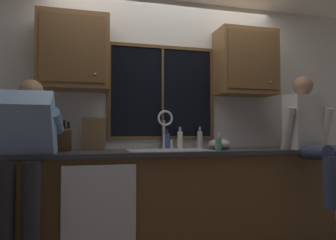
% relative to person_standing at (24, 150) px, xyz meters
% --- Properties ---
extents(back_wall, '(5.68, 0.12, 2.55)m').
position_rel_person_standing_xyz_m(back_wall, '(1.29, 0.67, 0.32)').
color(back_wall, silver).
rests_on(back_wall, floor).
extents(window_glass, '(1.10, 0.02, 0.95)m').
position_rel_person_standing_xyz_m(window_glass, '(1.25, 0.60, 0.57)').
color(window_glass, black).
extents(window_frame_top, '(1.17, 0.02, 0.04)m').
position_rel_person_standing_xyz_m(window_frame_top, '(1.25, 0.59, 1.06)').
color(window_frame_top, brown).
extents(window_frame_bottom, '(1.17, 0.02, 0.04)m').
position_rel_person_standing_xyz_m(window_frame_bottom, '(1.25, 0.59, 0.07)').
color(window_frame_bottom, brown).
extents(window_frame_left, '(0.03, 0.02, 0.95)m').
position_rel_person_standing_xyz_m(window_frame_left, '(0.68, 0.59, 0.57)').
color(window_frame_left, brown).
extents(window_frame_right, '(0.03, 0.02, 0.95)m').
position_rel_person_standing_xyz_m(window_frame_right, '(1.81, 0.59, 0.57)').
color(window_frame_right, brown).
extents(window_mullion_center, '(0.02, 0.02, 0.95)m').
position_rel_person_standing_xyz_m(window_mullion_center, '(1.25, 0.59, 0.57)').
color(window_mullion_center, brown).
extents(lower_cabinet_run, '(3.28, 0.58, 0.88)m').
position_rel_person_standing_xyz_m(lower_cabinet_run, '(1.29, 0.32, -0.52)').
color(lower_cabinet_run, brown).
rests_on(lower_cabinet_run, floor).
extents(countertop, '(3.34, 0.62, 0.04)m').
position_rel_person_standing_xyz_m(countertop, '(1.29, 0.30, -0.06)').
color(countertop, '#38383D').
rests_on(countertop, lower_cabinet_run).
extents(dishwasher_front, '(0.60, 0.02, 0.74)m').
position_rel_person_standing_xyz_m(dishwasher_front, '(0.58, 0.00, -0.50)').
color(dishwasher_front, white).
extents(upper_cabinet_left, '(0.66, 0.36, 0.72)m').
position_rel_person_standing_xyz_m(upper_cabinet_left, '(0.34, 0.44, 0.90)').
color(upper_cabinet_left, brown).
extents(upper_cabinet_right, '(0.66, 0.36, 0.72)m').
position_rel_person_standing_xyz_m(upper_cabinet_right, '(2.15, 0.44, 0.90)').
color(upper_cabinet_right, brown).
extents(sink, '(0.80, 0.46, 0.21)m').
position_rel_person_standing_xyz_m(sink, '(1.25, 0.31, -0.14)').
color(sink, '#B7B7BC').
rests_on(sink, lower_cabinet_run).
extents(faucet, '(0.18, 0.09, 0.40)m').
position_rel_person_standing_xyz_m(faucet, '(1.25, 0.49, 0.22)').
color(faucet, silver).
rests_on(faucet, countertop).
extents(person_standing, '(0.53, 0.69, 1.55)m').
position_rel_person_standing_xyz_m(person_standing, '(0.00, 0.00, 0.00)').
color(person_standing, '#262628').
rests_on(person_standing, floor).
extents(person_sitting_on_counter, '(0.54, 0.63, 1.26)m').
position_rel_person_standing_xyz_m(person_sitting_on_counter, '(2.65, 0.04, 0.15)').
color(person_sitting_on_counter, '#384260').
rests_on(person_sitting_on_counter, countertop).
extents(knife_block, '(0.12, 0.18, 0.32)m').
position_rel_person_standing_xyz_m(knife_block, '(0.27, 0.40, 0.07)').
color(knife_block, brown).
rests_on(knife_block, countertop).
extents(cutting_board, '(0.22, 0.09, 0.32)m').
position_rel_person_standing_xyz_m(cutting_board, '(0.52, 0.53, 0.12)').
color(cutting_board, '#997047').
rests_on(cutting_board, countertop).
extents(mixing_bowl, '(0.23, 0.23, 0.12)m').
position_rel_person_standing_xyz_m(mixing_bowl, '(1.78, 0.31, 0.01)').
color(mixing_bowl, '#B7B7BC').
rests_on(mixing_bowl, countertop).
extents(soap_dispenser, '(0.06, 0.07, 0.17)m').
position_rel_person_standing_xyz_m(soap_dispenser, '(1.68, 0.11, 0.03)').
color(soap_dispenser, '#59A566').
rests_on(soap_dispenser, countertop).
extents(bottle_green_glass, '(0.06, 0.06, 0.24)m').
position_rel_person_standing_xyz_m(bottle_green_glass, '(1.41, 0.50, 0.06)').
color(bottle_green_glass, silver).
rests_on(bottle_green_glass, countertop).
extents(bottle_tall_clear, '(0.06, 0.06, 0.21)m').
position_rel_person_standing_xyz_m(bottle_tall_clear, '(1.28, 0.55, 0.05)').
color(bottle_tall_clear, '#334C8C').
rests_on(bottle_tall_clear, countertop).
extents(bottle_amber_small, '(0.06, 0.06, 0.24)m').
position_rel_person_standing_xyz_m(bottle_amber_small, '(1.64, 0.51, 0.06)').
color(bottle_amber_small, '#B7B7BC').
rests_on(bottle_amber_small, countertop).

